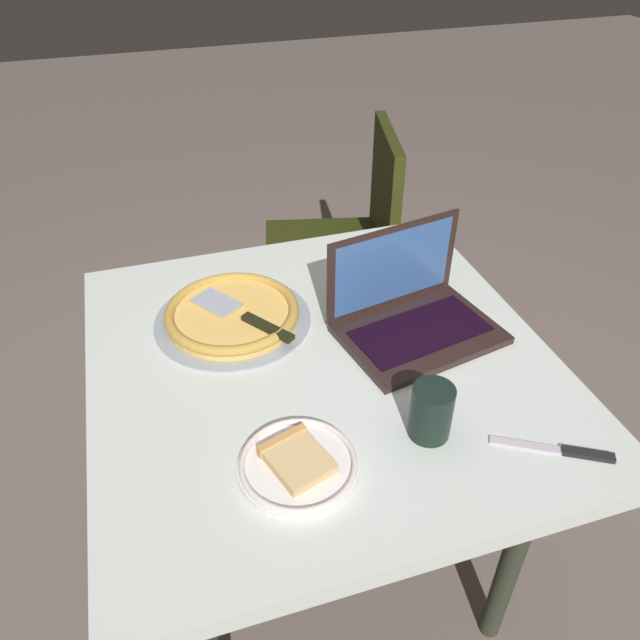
% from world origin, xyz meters
% --- Properties ---
extents(ground_plane, '(12.00, 12.00, 0.00)m').
position_xyz_m(ground_plane, '(0.00, 0.00, 0.00)').
color(ground_plane, '#706258').
extents(dining_table, '(1.03, 1.00, 0.75)m').
position_xyz_m(dining_table, '(0.00, 0.00, 0.67)').
color(dining_table, silver).
rests_on(dining_table, ground_plane).
extents(laptop, '(0.31, 0.39, 0.23)m').
position_xyz_m(laptop, '(-0.04, 0.23, 0.80)').
color(laptop, black).
rests_on(laptop, dining_table).
extents(pizza_plate, '(0.22, 0.22, 0.04)m').
position_xyz_m(pizza_plate, '(0.28, -0.13, 0.76)').
color(pizza_plate, white).
rests_on(pizza_plate, dining_table).
extents(pizza_tray, '(0.37, 0.37, 0.04)m').
position_xyz_m(pizza_tray, '(-0.19, -0.16, 0.77)').
color(pizza_tray, '#929BA6').
rests_on(pizza_tray, dining_table).
extents(table_knife, '(0.13, 0.21, 0.01)m').
position_xyz_m(table_knife, '(0.39, 0.35, 0.75)').
color(table_knife, '#C3B4C3').
rests_on(table_knife, dining_table).
extents(drink_cup, '(0.08, 0.08, 0.11)m').
position_xyz_m(drink_cup, '(0.27, 0.13, 0.81)').
color(drink_cup, black).
rests_on(drink_cup, dining_table).
extents(chair_near, '(0.54, 0.54, 0.91)m').
position_xyz_m(chair_near, '(-0.86, 0.38, 0.52)').
color(chair_near, '#2B2F0E').
rests_on(chair_near, ground_plane).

